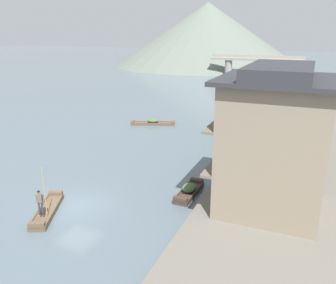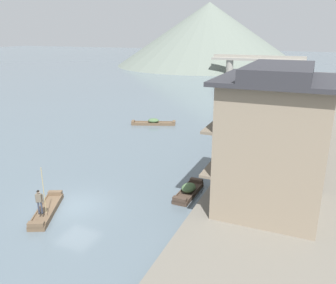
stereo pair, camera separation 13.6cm
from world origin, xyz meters
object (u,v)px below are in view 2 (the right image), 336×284
boat_moored_nearest (237,134)px  house_waterfront_nearest (273,140)px  stone_bridge (257,63)px  boat_midriver_drifting (265,99)px  boat_foreground_poled (47,211)px  house_waterfront_tall (282,113)px  boat_moored_far (189,191)px  house_waterfront_second (272,132)px  boat_moored_second (153,123)px  house_waterfront_narrow (292,101)px  boatman_person (39,199)px  boat_moored_third (254,105)px

boat_moored_nearest → house_waterfront_nearest: 18.41m
stone_bridge → boat_midriver_drifting: bearing=-77.8°
boat_moored_nearest → house_waterfront_nearest: size_ratio=0.67×
boat_foreground_poled → house_waterfront_tall: 23.07m
boat_moored_nearest → stone_bridge: size_ratio=0.26×
boat_moored_far → house_waterfront_nearest: size_ratio=0.43×
boat_moored_far → house_waterfront_second: bearing=49.1°
boat_midriver_drifting → house_waterfront_tall: 26.09m
boat_foreground_poled → house_waterfront_second: size_ratio=0.70×
boat_moored_nearest → house_waterfront_nearest: (5.55, -16.86, 4.89)m
house_waterfront_second → house_waterfront_tall: (0.08, 7.45, -0.01)m
boat_moored_far → boat_midriver_drifting: bearing=90.0°
boat_moored_second → house_waterfront_second: bearing=-35.6°
boat_foreground_poled → boat_midriver_drifting: (7.54, 44.48, 0.07)m
house_waterfront_nearest → house_waterfront_tall: 13.89m
house_waterfront_nearest → stone_bridge: (-11.99, 68.98, -1.51)m
boat_moored_far → boat_moored_second: bearing=122.7°
boat_midriver_drifting → house_waterfront_narrow: (5.29, -18.88, 3.49)m
boat_moored_far → boat_midriver_drifting: (-0.02, 38.39, -0.06)m
boatman_person → house_waterfront_narrow: size_ratio=0.48×
boat_midriver_drifting → house_waterfront_tall: bearing=-79.0°
boat_moored_second → stone_bridge: stone_bridge is taller
boat_foreground_poled → boat_moored_far: 9.70m
boat_moored_third → house_waterfront_second: house_waterfront_second is taller
boat_midriver_drifting → stone_bridge: stone_bridge is taller
house_waterfront_narrow → stone_bridge: 50.06m
boatman_person → house_waterfront_narrow: bearing=65.0°
boatman_person → house_waterfront_second: 17.47m
boat_moored_nearest → boat_moored_far: 16.06m
boat_foreground_poled → boat_moored_far: bearing=38.9°
boat_moored_far → house_waterfront_second: size_ratio=0.59×
boat_moored_far → house_waterfront_nearest: 7.32m
boat_moored_second → boat_moored_third: (9.86, 15.66, -0.02)m
boat_foreground_poled → house_waterfront_nearest: 14.93m
boat_moored_third → boat_midriver_drifting: (0.79, 6.09, 0.01)m
boat_foreground_poled → stone_bridge: stone_bridge is taller
boatman_person → boat_foreground_poled: bearing=116.3°
boatman_person → boat_moored_far: boatman_person is taller
boat_moored_third → house_waterfront_nearest: size_ratio=0.60×
boat_midriver_drifting → house_waterfront_narrow: size_ratio=0.64×
boat_midriver_drifting → stone_bridge: bearing=102.2°
house_waterfront_nearest → boat_moored_third: bearing=100.9°
house_waterfront_tall → house_waterfront_narrow: same height
boatman_person → boat_midriver_drifting: bearing=81.2°
boat_foreground_poled → boat_moored_third: (6.75, 38.38, 0.06)m
house_waterfront_second → house_waterfront_tall: size_ratio=0.80×
house_waterfront_second → house_waterfront_tall: bearing=89.4°
boatman_person → house_waterfront_narrow: 29.36m
boat_foreground_poled → house_waterfront_narrow: house_waterfront_narrow is taller
boat_moored_second → house_waterfront_tall: size_ratio=0.70×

